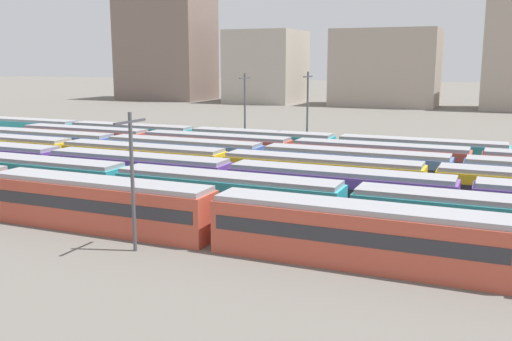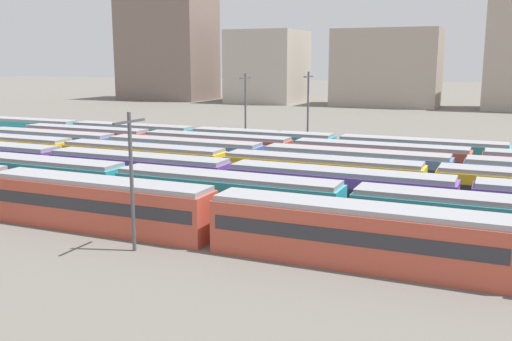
# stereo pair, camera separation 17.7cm
# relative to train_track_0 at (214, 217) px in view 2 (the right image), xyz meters

# --- Properties ---
(ground_plane) EXTENTS (600.00, 600.00, 0.00)m
(ground_plane) POSITION_rel_train_track_0_xyz_m (-34.49, 15.60, -1.90)
(ground_plane) COLOR #666059
(train_track_0) EXTENTS (112.50, 3.06, 3.75)m
(train_track_0) POSITION_rel_train_track_0_xyz_m (0.00, 0.00, 0.00)
(train_track_0) COLOR #BC4C38
(train_track_0) RESTS_ON ground_plane
(train_track_1) EXTENTS (74.70, 3.06, 3.75)m
(train_track_1) POSITION_rel_train_track_0_xyz_m (-11.18, 5.20, 0.00)
(train_track_1) COLOR teal
(train_track_1) RESTS_ON ground_plane
(train_track_2) EXTENTS (93.60, 3.06, 3.75)m
(train_track_2) POSITION_rel_train_track_0_xyz_m (5.60, 10.40, 0.00)
(train_track_2) COLOR #6B429E
(train_track_2) RESTS_ON ground_plane
(train_track_3) EXTENTS (112.50, 3.06, 3.75)m
(train_track_3) POSITION_rel_train_track_0_xyz_m (12.05, 15.60, 0.00)
(train_track_3) COLOR yellow
(train_track_3) RESTS_ON ground_plane
(train_track_4) EXTENTS (112.50, 3.06, 3.75)m
(train_track_4) POSITION_rel_train_track_0_xyz_m (13.82, 20.80, 0.00)
(train_track_4) COLOR #4C70BC
(train_track_4) RESTS_ON ground_plane
(train_track_5) EXTENTS (112.50, 3.06, 3.75)m
(train_track_5) POSITION_rel_train_track_0_xyz_m (15.16, 26.00, 0.00)
(train_track_5) COLOR #BC4C38
(train_track_5) RESTS_ON ground_plane
(train_track_6) EXTENTS (74.70, 3.06, 3.75)m
(train_track_6) POSITION_rel_train_track_0_xyz_m (-19.12, 31.20, 0.00)
(train_track_6) COLOR teal
(train_track_6) RESTS_ON ground_plane
(catenary_pole_1) EXTENTS (0.24, 3.20, 10.56)m
(catenary_pole_1) POSITION_rel_train_track_0_xyz_m (-13.21, 34.30, 3.93)
(catenary_pole_1) COLOR #4C4C51
(catenary_pole_1) RESTS_ON ground_plane
(catenary_pole_2) EXTENTS (0.24, 3.20, 9.01)m
(catenary_pole_2) POSITION_rel_train_track_0_xyz_m (-4.23, -3.13, 3.13)
(catenary_pole_2) COLOR #4C4C51
(catenary_pole_2) RESTS_ON ground_plane
(catenary_pole_3) EXTENTS (0.24, 3.20, 10.84)m
(catenary_pole_3) POSITION_rel_train_track_0_xyz_m (-4.73, 34.07, 4.08)
(catenary_pole_3) COLOR #4C4C51
(catenary_pole_3) RESTS_ON ground_plane
(distant_building_0) EXTENTS (27.02, 19.34, 33.44)m
(distant_building_0) POSITION_rel_train_track_0_xyz_m (-80.98, 125.20, 14.82)
(distant_building_0) COLOR #7A665B
(distant_building_0) RESTS_ON ground_plane
(distant_building_1) EXTENTS (19.57, 20.87, 20.66)m
(distant_building_1) POSITION_rel_train_track_0_xyz_m (-47.01, 125.20, 8.42)
(distant_building_1) COLOR #B2A899
(distant_building_1) RESTS_ON ground_plane
(distant_building_2) EXTENTS (27.52, 17.74, 20.36)m
(distant_building_2) POSITION_rel_train_track_0_xyz_m (-12.33, 125.20, 8.28)
(distant_building_2) COLOR #A89989
(distant_building_2) RESTS_ON ground_plane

